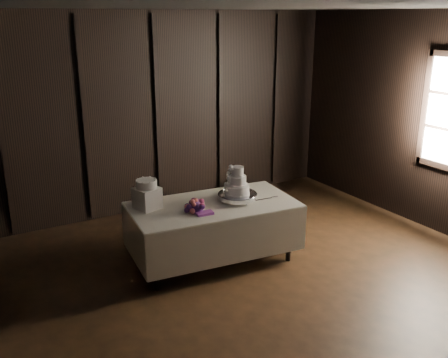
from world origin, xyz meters
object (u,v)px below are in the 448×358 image
display_table (213,230)px  bouquet (196,206)px  small_cake (146,184)px  cake_stand (237,197)px  box_pedestal (147,198)px  wedding_cake (236,184)px

display_table → bouquet: 0.52m
bouquet → small_cake: (-0.43, 0.40, 0.23)m
cake_stand → bouquet: 0.61m
display_table → cake_stand: (0.31, -0.05, 0.39)m
display_table → bouquet: bearing=-151.5°
cake_stand → box_pedestal: bearing=162.7°
cake_stand → wedding_cake: wedding_cake is taller
cake_stand → box_pedestal: (-1.04, 0.32, 0.08)m
cake_stand → wedding_cake: 0.18m
box_pedestal → cake_stand: bearing=-17.3°
cake_stand → display_table: bearing=170.6°
bouquet → small_cake: bearing=137.6°
display_table → wedding_cake: wedding_cake is taller
display_table → cake_stand: 0.50m
display_table → wedding_cake: 0.64m
display_table → cake_stand: bearing=-3.3°
wedding_cake → box_pedestal: size_ratio=1.32×
cake_stand → box_pedestal: box_pedestal is taller
cake_stand → wedding_cake: size_ratio=1.41×
wedding_cake → small_cake: bearing=-177.0°
display_table → small_cake: (-0.73, 0.27, 0.64)m
cake_stand → small_cake: small_cake is taller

